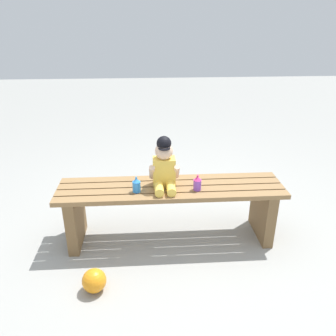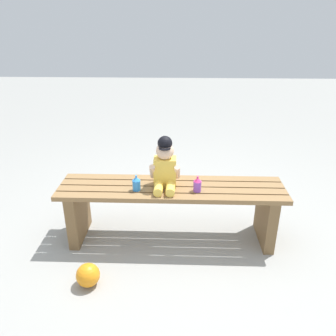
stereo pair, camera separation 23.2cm
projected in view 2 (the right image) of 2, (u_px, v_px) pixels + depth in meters
The scene contains 6 objects.
ground_plane at pixel (171, 237), 2.83m from camera, with size 16.00×16.00×0.00m, color #999993.
park_bench at pixel (171, 203), 2.69m from camera, with size 1.76×0.41×0.48m.
child_figure at pixel (165, 165), 2.56m from camera, with size 0.23×0.27×0.40m.
sippy_cup_left at pixel (136, 183), 2.55m from camera, with size 0.06×0.06×0.12m.
sippy_cup_right at pixel (197, 184), 2.53m from camera, with size 0.06×0.06×0.12m.
toy_ball at pixel (88, 275), 2.29m from camera, with size 0.16×0.16×0.16m, color orange.
Camera 2 is at (0.05, -2.34, 1.69)m, focal length 36.04 mm.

